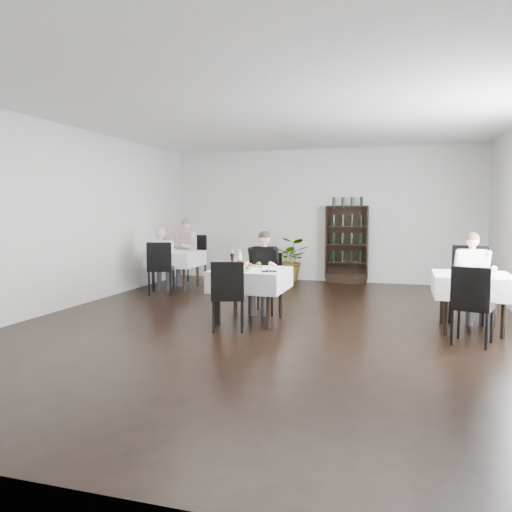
{
  "coord_description": "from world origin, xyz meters",
  "views": [
    {
      "loc": [
        1.82,
        -6.84,
        1.62
      ],
      "look_at": [
        -0.28,
        0.2,
        0.94
      ],
      "focal_mm": 35.0,
      "sensor_mm": 36.0,
      "label": 1
    }
  ],
  "objects_px": {
    "potted_tree": "(290,259)",
    "diner_main": "(263,265)",
    "wine_shelf": "(347,245)",
    "main_table": "(251,279)"
  },
  "relations": [
    {
      "from": "wine_shelf",
      "to": "diner_main",
      "type": "height_order",
      "value": "wine_shelf"
    },
    {
      "from": "potted_tree",
      "to": "diner_main",
      "type": "xyz_separation_m",
      "value": [
        0.37,
        -3.54,
        0.25
      ]
    },
    {
      "from": "main_table",
      "to": "diner_main",
      "type": "height_order",
      "value": "diner_main"
    },
    {
      "from": "diner_main",
      "to": "potted_tree",
      "type": "bearing_deg",
      "value": 95.92
    },
    {
      "from": "main_table",
      "to": "wine_shelf",
      "type": "bearing_deg",
      "value": 78.22
    },
    {
      "from": "potted_tree",
      "to": "diner_main",
      "type": "relative_size",
      "value": 0.78
    },
    {
      "from": "potted_tree",
      "to": "main_table",
      "type": "bearing_deg",
      "value": -85.01
    },
    {
      "from": "potted_tree",
      "to": "diner_main",
      "type": "bearing_deg",
      "value": -84.08
    },
    {
      "from": "wine_shelf",
      "to": "diner_main",
      "type": "distance_m",
      "value": 3.77
    },
    {
      "from": "wine_shelf",
      "to": "potted_tree",
      "type": "height_order",
      "value": "wine_shelf"
    }
  ]
}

